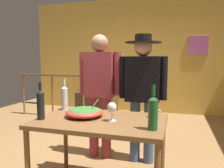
{
  "coord_description": "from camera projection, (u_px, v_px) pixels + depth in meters",
  "views": [
    {
      "loc": [
        0.97,
        -2.83,
        1.32
      ],
      "look_at": [
        0.28,
        -0.47,
        1.06
      ],
      "focal_mm": 35.15,
      "sensor_mm": 36.0,
      "label": 1
    }
  ],
  "objects": [
    {
      "name": "ground_plane",
      "position": [
        103.0,
        154.0,
        3.11
      ],
      "size": [
        7.4,
        7.4,
        0.0
      ],
      "primitive_type": "plane",
      "color": "olive"
    },
    {
      "name": "back_wall",
      "position": [
        137.0,
        56.0,
        5.63
      ],
      "size": [
        5.69,
        0.1,
        2.87
      ],
      "primitive_type": "cube",
      "color": "gold",
      "rests_on": "ground_plane"
    },
    {
      "name": "framed_picture",
      "position": [
        198.0,
        45.0,
        5.14
      ],
      "size": [
        0.44,
        0.03,
        0.43
      ],
      "primitive_type": "cube",
      "color": "#BA5EAF"
    },
    {
      "name": "stair_railing",
      "position": [
        106.0,
        90.0,
        4.74
      ],
      "size": [
        3.26,
        0.1,
        1.05
      ],
      "color": "brown",
      "rests_on": "ground_plane"
    },
    {
      "name": "tv_console",
      "position": [
        94.0,
        102.0,
        5.72
      ],
      "size": [
        0.9,
        0.4,
        0.49
      ],
      "primitive_type": "cube",
      "color": "#38281E",
      "rests_on": "ground_plane"
    },
    {
      "name": "flat_screen_tv",
      "position": [
        94.0,
        84.0,
        5.64
      ],
      "size": [
        0.46,
        0.12,
        0.36
      ],
      "color": "black",
      "rests_on": "tv_console"
    },
    {
      "name": "serving_table",
      "position": [
        101.0,
        127.0,
        2.13
      ],
      "size": [
        1.24,
        0.8,
        0.75
      ],
      "color": "brown",
      "rests_on": "ground_plane"
    },
    {
      "name": "salad_bowl",
      "position": [
        85.0,
        112.0,
        2.22
      ],
      "size": [
        0.38,
        0.38,
        0.2
      ],
      "color": "#CC3D2D",
      "rests_on": "serving_table"
    },
    {
      "name": "wine_glass",
      "position": [
        112.0,
        108.0,
        2.05
      ],
      "size": [
        0.09,
        0.09,
        0.18
      ],
      "color": "silver",
      "rests_on": "serving_table"
    },
    {
      "name": "wine_bottle_green",
      "position": [
        153.0,
        112.0,
        1.79
      ],
      "size": [
        0.08,
        0.08,
        0.37
      ],
      "color": "#1E5628",
      "rests_on": "serving_table"
    },
    {
      "name": "wine_bottle_clear",
      "position": [
        64.0,
        97.0,
        2.51
      ],
      "size": [
        0.07,
        0.07,
        0.36
      ],
      "color": "silver",
      "rests_on": "serving_table"
    },
    {
      "name": "wine_bottle_dark",
      "position": [
        41.0,
        104.0,
        2.11
      ],
      "size": [
        0.07,
        0.07,
        0.36
      ],
      "color": "black",
      "rests_on": "serving_table"
    },
    {
      "name": "mug_white",
      "position": [
        154.0,
        112.0,
        2.2
      ],
      "size": [
        0.11,
        0.07,
        0.11
      ],
      "color": "white",
      "rests_on": "serving_table"
    },
    {
      "name": "person_standing_left",
      "position": [
        100.0,
        86.0,
        2.94
      ],
      "size": [
        0.57,
        0.23,
        1.66
      ],
      "rotation": [
        0.0,
        0.0,
        3.15
      ],
      "color": "#9E3842",
      "rests_on": "ground_plane"
    },
    {
      "name": "person_standing_right",
      "position": [
        143.0,
        87.0,
        2.78
      ],
      "size": [
        0.61,
        0.45,
        1.64
      ],
      "rotation": [
        0.0,
        0.0,
        3.13
      ],
      "color": "#3D5684",
      "rests_on": "ground_plane"
    }
  ]
}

